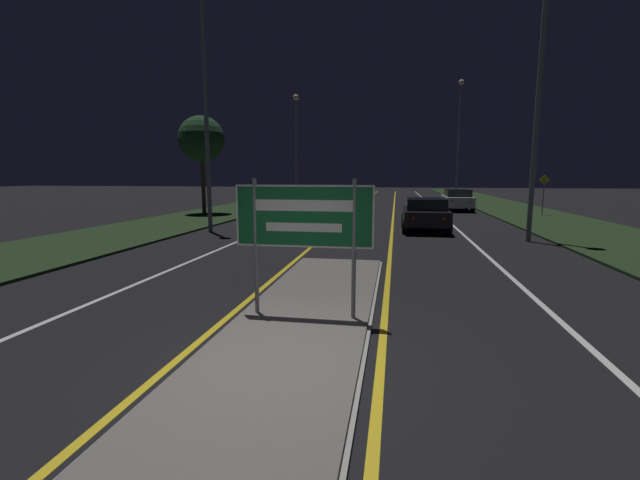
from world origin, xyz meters
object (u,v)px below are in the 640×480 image
at_px(car_receding_0, 425,213).
at_px(highway_sign, 304,221).
at_px(streetlight_right_far, 459,131).
at_px(warning_sign, 544,191).
at_px(streetlight_right_near, 543,36).
at_px(car_approaching_0, 313,211).
at_px(streetlight_left_far, 296,139).
at_px(streetlight_left_near, 205,84).
at_px(car_approaching_1, 296,198).
at_px(car_receding_1, 457,200).

bearing_deg(car_receding_0, highway_sign, -102.43).
distance_m(streetlight_right_far, car_receding_0, 20.11).
height_order(highway_sign, car_receding_0, highway_sign).
bearing_deg(warning_sign, streetlight_right_near, -109.42).
bearing_deg(car_approaching_0, car_receding_0, -11.00).
xyz_separation_m(car_receding_0, warning_sign, (7.27, 8.08, 0.74)).
relative_size(car_receding_0, warning_sign, 1.73).
bearing_deg(streetlight_left_far, streetlight_left_near, -90.01).
xyz_separation_m(car_approaching_0, warning_sign, (12.46, 7.07, 0.79)).
xyz_separation_m(highway_sign, streetlight_left_near, (-6.29, 10.25, 4.37)).
height_order(highway_sign, streetlight_left_far, streetlight_left_far).
bearing_deg(streetlight_right_near, streetlight_left_near, 178.06).
height_order(streetlight_right_near, car_receding_0, streetlight_right_near).
distance_m(streetlight_left_far, car_approaching_1, 5.32).
relative_size(streetlight_left_far, streetlight_right_near, 0.77).
bearing_deg(streetlight_right_far, warning_sign, -72.25).
xyz_separation_m(streetlight_right_far, car_receding_0, (-3.77, -19.03, -5.30)).
relative_size(streetlight_left_near, car_approaching_1, 2.04).
distance_m(streetlight_left_far, streetlight_right_far, 13.76).
xyz_separation_m(highway_sign, streetlight_right_near, (6.25, 9.83, 5.42)).
bearing_deg(car_receding_1, streetlight_left_far, 166.67).
relative_size(streetlight_left_near, car_receding_0, 2.38).
bearing_deg(car_approaching_1, car_receding_0, -53.00).
height_order(streetlight_left_far, warning_sign, streetlight_left_far).
bearing_deg(car_receding_1, streetlight_right_near, -87.04).
relative_size(car_receding_1, warning_sign, 1.78).
relative_size(highway_sign, streetlight_left_near, 0.23).
distance_m(streetlight_left_near, car_approaching_1, 14.29).
relative_size(car_approaching_1, warning_sign, 2.03).
xyz_separation_m(streetlight_right_far, warning_sign, (3.50, -10.95, -4.56)).
distance_m(car_receding_0, warning_sign, 10.90).
xyz_separation_m(highway_sign, car_receding_1, (5.54, 23.56, -0.91)).
relative_size(streetlight_right_far, warning_sign, 4.32).
xyz_separation_m(streetlight_right_near, car_approaching_1, (-11.92, 13.69, -6.33)).
bearing_deg(streetlight_right_far, car_approaching_1, -147.05).
distance_m(streetlight_right_far, car_receding_1, 9.51).
xyz_separation_m(car_receding_0, car_approaching_0, (-5.19, 1.01, -0.05)).
xyz_separation_m(streetlight_left_far, car_receding_1, (11.83, -2.80, -4.44)).
xyz_separation_m(streetlight_right_near, car_approaching_0, (-8.72, 3.55, -6.38)).
height_order(streetlight_right_near, car_approaching_0, streetlight_right_near).
distance_m(car_receding_0, car_receding_1, 11.54).
bearing_deg(streetlight_left_far, car_receding_0, -57.21).
distance_m(car_receding_1, car_approaching_0, 12.96).
height_order(streetlight_right_near, car_approaching_1, streetlight_right_near).
relative_size(streetlight_left_near, car_approaching_0, 2.07).
relative_size(streetlight_right_far, car_approaching_1, 2.13).
bearing_deg(car_approaching_0, warning_sign, 29.57).
bearing_deg(warning_sign, streetlight_right_far, 107.75).
distance_m(streetlight_left_near, warning_sign, 19.75).
bearing_deg(warning_sign, streetlight_left_far, 160.04).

